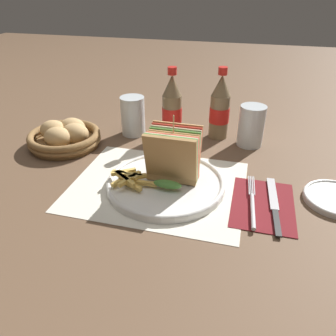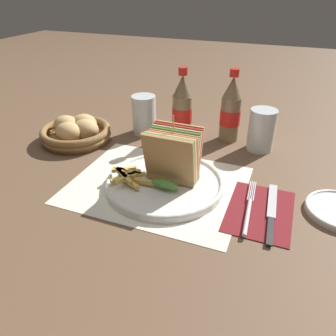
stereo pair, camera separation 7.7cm
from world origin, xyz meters
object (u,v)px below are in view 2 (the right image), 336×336
at_px(coke_bottle_near, 182,109).
at_px(coke_bottle_far, 231,111).
at_px(glass_near, 261,130).
at_px(fork, 248,211).
at_px(club_sandwich, 173,156).
at_px(bread_basket, 76,131).
at_px(glass_far, 144,117).
at_px(knife, 272,212).
at_px(plate_main, 165,183).

xyz_separation_m(coke_bottle_near, coke_bottle_far, (0.14, 0.04, 0.00)).
bearing_deg(glass_near, fork, -86.06).
distance_m(club_sandwich, bread_basket, 0.38).
bearing_deg(fork, coke_bottle_near, 125.85).
height_order(glass_far, bread_basket, glass_far).
xyz_separation_m(knife, coke_bottle_near, (-0.30, 0.29, 0.09)).
xyz_separation_m(club_sandwich, coke_bottle_far, (0.07, 0.29, 0.02)).
bearing_deg(coke_bottle_far, glass_near, -18.29).
height_order(coke_bottle_far, bread_basket, coke_bottle_far).
xyz_separation_m(coke_bottle_far, bread_basket, (-0.43, -0.17, -0.06)).
height_order(club_sandwich, fork, club_sandwich).
xyz_separation_m(club_sandwich, bread_basket, (-0.36, 0.12, -0.05)).
distance_m(club_sandwich, coke_bottle_near, 0.27).
xyz_separation_m(club_sandwich, glass_near, (0.17, 0.26, -0.02)).
bearing_deg(fork, knife, 16.06).
distance_m(knife, coke_bottle_near, 0.43).
relative_size(knife, glass_near, 1.76).
bearing_deg(bread_basket, coke_bottle_near, 25.65).
relative_size(coke_bottle_near, glass_near, 1.79).
xyz_separation_m(glass_near, bread_basket, (-0.52, -0.14, -0.03)).
bearing_deg(coke_bottle_far, glass_far, -170.21).
distance_m(club_sandwich, coke_bottle_far, 0.30).
distance_m(glass_near, bread_basket, 0.54).
xyz_separation_m(fork, glass_far, (-0.38, 0.30, 0.04)).
bearing_deg(glass_near, bread_basket, -164.85).
bearing_deg(glass_far, glass_near, 2.04).
bearing_deg(club_sandwich, glass_far, 127.19).
bearing_deg(knife, bread_basket, 161.47).
relative_size(coke_bottle_far, glass_far, 1.79).
relative_size(plate_main, club_sandwich, 1.75).
bearing_deg(glass_far, bread_basket, -142.16).
bearing_deg(bread_basket, glass_far, 37.84).
xyz_separation_m(club_sandwich, glass_far, (-0.19, 0.25, -0.02)).
bearing_deg(knife, coke_bottle_near, 132.07).
bearing_deg(plate_main, coke_bottle_far, 75.07).
xyz_separation_m(fork, coke_bottle_far, (-0.12, 0.35, 0.08)).
height_order(glass_near, glass_far, same).
height_order(club_sandwich, glass_far, club_sandwich).
distance_m(club_sandwich, glass_far, 0.31).
bearing_deg(glass_near, glass_far, -177.96).
bearing_deg(glass_far, club_sandwich, -52.81).
bearing_deg(coke_bottle_near, plate_main, -78.78).
distance_m(fork, bread_basket, 0.57).
distance_m(fork, coke_bottle_far, 0.37).
distance_m(club_sandwich, fork, 0.21).
height_order(fork, knife, fork).
relative_size(glass_near, glass_far, 1.00).
height_order(plate_main, glass_far, glass_far).
height_order(coke_bottle_near, coke_bottle_far, same).
relative_size(fork, knife, 0.94).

